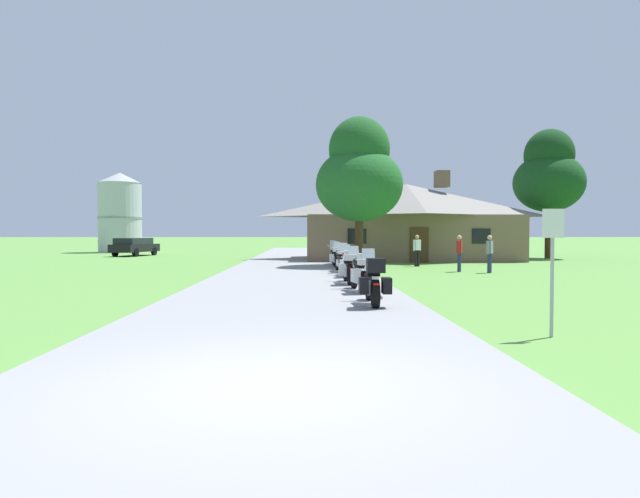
% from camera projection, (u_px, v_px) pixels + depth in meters
% --- Properties ---
extents(ground_plane, '(500.00, 500.00, 0.00)m').
position_uv_depth(ground_plane, '(296.00, 269.00, 26.00)').
color(ground_plane, '#56893D').
extents(asphalt_driveway, '(6.40, 80.00, 0.06)m').
position_uv_depth(asphalt_driveway, '(295.00, 272.00, 24.00)').
color(asphalt_driveway, gray).
rests_on(asphalt_driveway, ground).
extents(motorcycle_white_nearest_to_camera, '(0.73, 2.08, 1.30)m').
position_uv_depth(motorcycle_white_nearest_to_camera, '(373.00, 282.00, 12.52)').
color(motorcycle_white_nearest_to_camera, black).
rests_on(motorcycle_white_nearest_to_camera, asphalt_driveway).
extents(motorcycle_black_second_in_row, '(0.88, 2.08, 1.30)m').
position_uv_depth(motorcycle_black_second_in_row, '(361.00, 273.00, 15.44)').
color(motorcycle_black_second_in_row, black).
rests_on(motorcycle_black_second_in_row, asphalt_driveway).
extents(motorcycle_white_third_in_row, '(0.74, 2.08, 1.30)m').
position_uv_depth(motorcycle_white_third_in_row, '(349.00, 267.00, 17.94)').
color(motorcycle_white_third_in_row, black).
rests_on(motorcycle_white_third_in_row, asphalt_driveway).
extents(motorcycle_red_fourth_in_row, '(0.85, 2.08, 1.30)m').
position_uv_depth(motorcycle_red_fourth_in_row, '(348.00, 262.00, 20.92)').
color(motorcycle_red_fourth_in_row, black).
rests_on(motorcycle_red_fourth_in_row, asphalt_driveway).
extents(motorcycle_black_fifth_in_row, '(0.69, 2.08, 1.30)m').
position_uv_depth(motorcycle_black_fifth_in_row, '(340.00, 259.00, 23.56)').
color(motorcycle_black_fifth_in_row, black).
rests_on(motorcycle_black_fifth_in_row, asphalt_driveway).
extents(motorcycle_yellow_sixth_in_row, '(0.74, 2.08, 1.30)m').
position_uv_depth(motorcycle_yellow_sixth_in_row, '(336.00, 256.00, 26.46)').
color(motorcycle_yellow_sixth_in_row, black).
rests_on(motorcycle_yellow_sixth_in_row, asphalt_driveway).
extents(motorcycle_blue_farthest_in_row, '(0.66, 2.08, 1.30)m').
position_uv_depth(motorcycle_blue_farthest_in_row, '(333.00, 254.00, 29.34)').
color(motorcycle_blue_farthest_in_row, black).
rests_on(motorcycle_blue_farthest_in_row, asphalt_driveway).
extents(stone_lodge, '(14.07, 8.68, 5.95)m').
position_uv_depth(stone_lodge, '(406.00, 221.00, 36.02)').
color(stone_lodge, brown).
rests_on(stone_lodge, ground).
extents(bystander_white_shirt_near_lodge, '(0.47, 0.38, 1.67)m').
position_uv_depth(bystander_white_shirt_near_lodge, '(417.00, 249.00, 28.29)').
color(bystander_white_shirt_near_lodge, black).
rests_on(bystander_white_shirt_near_lodge, ground).
extents(bystander_red_shirt_beside_signpost, '(0.35, 0.51, 1.67)m').
position_uv_depth(bystander_red_shirt_beside_signpost, '(459.00, 251.00, 24.32)').
color(bystander_red_shirt_beside_signpost, navy).
rests_on(bystander_red_shirt_beside_signpost, ground).
extents(bystander_gray_shirt_by_tree, '(0.39, 0.47, 1.67)m').
position_uv_depth(bystander_gray_shirt_by_tree, '(490.00, 252.00, 23.62)').
color(bystander_gray_shirt_by_tree, navy).
rests_on(bystander_gray_shirt_by_tree, ground).
extents(metal_signpost_roadside, '(0.36, 0.06, 2.14)m').
position_uv_depth(metal_signpost_roadside, '(553.00, 256.00, 8.91)').
color(metal_signpost_roadside, '#9EA0A5').
rests_on(metal_signpost_roadside, ground).
extents(tree_right_of_lodge, '(4.82, 4.82, 9.04)m').
position_uv_depth(tree_right_of_lodge, '(549.00, 175.00, 37.59)').
color(tree_right_of_lodge, '#422D19').
rests_on(tree_right_of_lodge, ground).
extents(tree_by_lodge_front, '(4.53, 4.53, 7.79)m').
position_uv_depth(tree_by_lodge_front, '(359.00, 174.00, 27.88)').
color(tree_by_lodge_front, '#422D19').
rests_on(tree_by_lodge_front, ground).
extents(metal_silo_distant, '(3.99, 3.99, 7.40)m').
position_uv_depth(metal_silo_distant, '(120.00, 212.00, 49.92)').
color(metal_silo_distant, '#B2B7BC').
rests_on(metal_silo_distant, ground).
extents(parked_black_suv_far_left, '(2.76, 4.88, 1.40)m').
position_uv_depth(parked_black_suv_far_left, '(135.00, 246.00, 41.87)').
color(parked_black_suv_far_left, black).
rests_on(parked_black_suv_far_left, ground).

